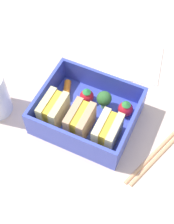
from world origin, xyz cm
name	(u,v)px	position (x,y,z in cm)	size (l,w,h in cm)	color
ground_plane	(87,122)	(0.00, 0.00, -1.00)	(120.00, 120.00, 2.00)	beige
bento_tray	(87,118)	(0.00, 0.00, 0.60)	(17.55, 14.80, 1.20)	#3F50C5
bento_rim	(87,109)	(0.00, 0.00, 3.62)	(17.55, 14.80, 4.85)	#3F50C5
sandwich_left	(107,132)	(-5.25, 2.93, 3.93)	(3.74, 5.85, 5.47)	beige
sandwich_center_left	(80,121)	(0.00, 2.93, 3.93)	(3.74, 5.85, 5.47)	tan
sandwich_center	(54,110)	(5.25, 2.93, 3.93)	(3.74, 5.85, 5.47)	beige
strawberry_left	(126,109)	(-6.14, -3.68, 2.73)	(2.81, 2.81, 3.41)	red
broccoli_floret	(104,99)	(-1.93, -3.35, 3.75)	(2.82, 2.82, 4.09)	#88C471
strawberry_far_left	(87,96)	(1.60, -3.31, 2.67)	(2.70, 2.70, 3.30)	red
carrot_stick_far_left	(67,90)	(6.03, -3.47, 1.88)	(1.36, 1.36, 4.28)	orange
chopstick_pair	(162,149)	(-14.82, 0.14, 0.35)	(7.88, 18.04, 0.70)	tan
folded_napkin	(132,60)	(-2.45, -17.78, 0.20)	(12.41, 11.32, 0.40)	white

